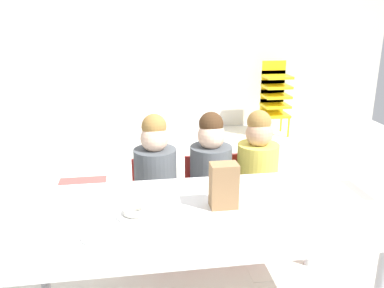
{
  "coord_description": "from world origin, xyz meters",
  "views": [
    {
      "loc": [
        -0.42,
        -2.58,
        1.5
      ],
      "look_at": [
        -0.12,
        -0.63,
        0.86
      ],
      "focal_mm": 38.09,
      "sensor_mm": 36.0,
      "label": 1
    }
  ],
  "objects_px": {
    "paper_plate_near_edge": "(136,215)",
    "paper_plate_center_table": "(103,236)",
    "seated_child_far_right": "(257,167)",
    "paper_bag_brown": "(224,186)",
    "kid_chair_yellow_stack": "(275,94)",
    "craft_table": "(192,220)",
    "seated_child_middle_seat": "(211,170)",
    "seated_child_near_camera": "(155,173)",
    "donut_powdered_on_plate": "(136,211)"
  },
  "relations": [
    {
      "from": "paper_plate_center_table",
      "to": "donut_powdered_on_plate",
      "type": "xyz_separation_m",
      "value": [
        0.14,
        0.17,
        0.02
      ]
    },
    {
      "from": "seated_child_far_right",
      "to": "kid_chair_yellow_stack",
      "type": "xyz_separation_m",
      "value": [
        1.01,
        2.49,
        -0.04
      ]
    },
    {
      "from": "seated_child_near_camera",
      "to": "kid_chair_yellow_stack",
      "type": "relative_size",
      "value": 1.0
    },
    {
      "from": "craft_table",
      "to": "seated_child_far_right",
      "type": "relative_size",
      "value": 1.88
    },
    {
      "from": "seated_child_far_right",
      "to": "paper_plate_near_edge",
      "type": "distance_m",
      "value": 1.01
    },
    {
      "from": "seated_child_near_camera",
      "to": "paper_bag_brown",
      "type": "xyz_separation_m",
      "value": [
        0.29,
        -0.61,
        0.16
      ]
    },
    {
      "from": "craft_table",
      "to": "paper_bag_brown",
      "type": "relative_size",
      "value": 7.85
    },
    {
      "from": "seated_child_middle_seat",
      "to": "paper_bag_brown",
      "type": "bearing_deg",
      "value": -95.48
    },
    {
      "from": "paper_bag_brown",
      "to": "donut_powdered_on_plate",
      "type": "bearing_deg",
      "value": -176.42
    },
    {
      "from": "craft_table",
      "to": "seated_child_far_right",
      "type": "distance_m",
      "value": 0.82
    },
    {
      "from": "paper_plate_near_edge",
      "to": "paper_plate_center_table",
      "type": "xyz_separation_m",
      "value": [
        -0.14,
        -0.17,
        0.0
      ]
    },
    {
      "from": "craft_table",
      "to": "kid_chair_yellow_stack",
      "type": "xyz_separation_m",
      "value": [
        1.53,
        3.12,
        -0.04
      ]
    },
    {
      "from": "craft_table",
      "to": "seated_child_near_camera",
      "type": "bearing_deg",
      "value": 101.59
    },
    {
      "from": "donut_powdered_on_plate",
      "to": "seated_child_far_right",
      "type": "bearing_deg",
      "value": 39.15
    },
    {
      "from": "seated_child_far_right",
      "to": "paper_bag_brown",
      "type": "relative_size",
      "value": 4.17
    },
    {
      "from": "seated_child_middle_seat",
      "to": "kid_chair_yellow_stack",
      "type": "height_order",
      "value": "seated_child_middle_seat"
    },
    {
      "from": "seated_child_far_right",
      "to": "paper_plate_center_table",
      "type": "height_order",
      "value": "seated_child_far_right"
    },
    {
      "from": "donut_powdered_on_plate",
      "to": "kid_chair_yellow_stack",
      "type": "bearing_deg",
      "value": 60.17
    },
    {
      "from": "paper_plate_center_table",
      "to": "seated_child_near_camera",
      "type": "bearing_deg",
      "value": 71.38
    },
    {
      "from": "paper_bag_brown",
      "to": "donut_powdered_on_plate",
      "type": "xyz_separation_m",
      "value": [
        -0.42,
        -0.03,
        -0.09
      ]
    },
    {
      "from": "seated_child_far_right",
      "to": "paper_bag_brown",
      "type": "bearing_deg",
      "value": -120.68
    },
    {
      "from": "seated_child_far_right",
      "to": "kid_chair_yellow_stack",
      "type": "bearing_deg",
      "value": 67.87
    },
    {
      "from": "paper_plate_near_edge",
      "to": "paper_plate_center_table",
      "type": "bearing_deg",
      "value": -129.75
    },
    {
      "from": "seated_child_far_right",
      "to": "seated_child_middle_seat",
      "type": "bearing_deg",
      "value": 180.0
    },
    {
      "from": "craft_table",
      "to": "kid_chair_yellow_stack",
      "type": "height_order",
      "value": "kid_chair_yellow_stack"
    },
    {
      "from": "seated_child_near_camera",
      "to": "paper_plate_center_table",
      "type": "relative_size",
      "value": 5.1
    },
    {
      "from": "seated_child_near_camera",
      "to": "seated_child_middle_seat",
      "type": "distance_m",
      "value": 0.35
    },
    {
      "from": "seated_child_far_right",
      "to": "paper_plate_center_table",
      "type": "xyz_separation_m",
      "value": [
        -0.92,
        -0.8,
        0.05
      ]
    },
    {
      "from": "seated_child_near_camera",
      "to": "seated_child_far_right",
      "type": "distance_m",
      "value": 0.65
    },
    {
      "from": "craft_table",
      "to": "seated_child_far_right",
      "type": "bearing_deg",
      "value": 50.63
    },
    {
      "from": "seated_child_far_right",
      "to": "donut_powdered_on_plate",
      "type": "height_order",
      "value": "seated_child_far_right"
    },
    {
      "from": "paper_bag_brown",
      "to": "seated_child_middle_seat",
      "type": "bearing_deg",
      "value": 84.52
    },
    {
      "from": "paper_bag_brown",
      "to": "paper_plate_center_table",
      "type": "xyz_separation_m",
      "value": [
        -0.56,
        -0.19,
        -0.11
      ]
    },
    {
      "from": "seated_child_middle_seat",
      "to": "seated_child_far_right",
      "type": "distance_m",
      "value": 0.3
    },
    {
      "from": "seated_child_far_right",
      "to": "kid_chair_yellow_stack",
      "type": "relative_size",
      "value": 1.0
    },
    {
      "from": "craft_table",
      "to": "paper_bag_brown",
      "type": "bearing_deg",
      "value": 8.62
    },
    {
      "from": "seated_child_far_right",
      "to": "paper_plate_near_edge",
      "type": "height_order",
      "value": "seated_child_far_right"
    },
    {
      "from": "kid_chair_yellow_stack",
      "to": "paper_plate_center_table",
      "type": "height_order",
      "value": "kid_chair_yellow_stack"
    },
    {
      "from": "craft_table",
      "to": "kid_chair_yellow_stack",
      "type": "distance_m",
      "value": 3.48
    },
    {
      "from": "seated_child_middle_seat",
      "to": "paper_bag_brown",
      "type": "distance_m",
      "value": 0.63
    },
    {
      "from": "seated_child_middle_seat",
      "to": "kid_chair_yellow_stack",
      "type": "distance_m",
      "value": 2.82
    },
    {
      "from": "seated_child_middle_seat",
      "to": "seated_child_far_right",
      "type": "relative_size",
      "value": 1.0
    },
    {
      "from": "paper_plate_center_table",
      "to": "donut_powdered_on_plate",
      "type": "bearing_deg",
      "value": 50.25
    },
    {
      "from": "craft_table",
      "to": "kid_chair_yellow_stack",
      "type": "relative_size",
      "value": 1.88
    },
    {
      "from": "paper_bag_brown",
      "to": "paper_plate_near_edge",
      "type": "relative_size",
      "value": 1.22
    },
    {
      "from": "seated_child_near_camera",
      "to": "paper_plate_center_table",
      "type": "distance_m",
      "value": 0.85
    },
    {
      "from": "seated_child_far_right",
      "to": "paper_plate_near_edge",
      "type": "bearing_deg",
      "value": -140.85
    },
    {
      "from": "paper_plate_near_edge",
      "to": "donut_powdered_on_plate",
      "type": "distance_m",
      "value": 0.02
    },
    {
      "from": "seated_child_middle_seat",
      "to": "paper_bag_brown",
      "type": "xyz_separation_m",
      "value": [
        -0.06,
        -0.61,
        0.16
      ]
    },
    {
      "from": "paper_plate_near_edge",
      "to": "kid_chair_yellow_stack",
      "type": "bearing_deg",
      "value": 60.17
    }
  ]
}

